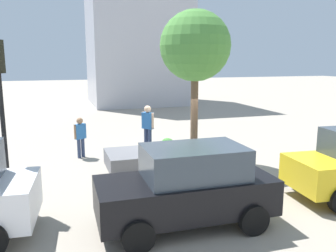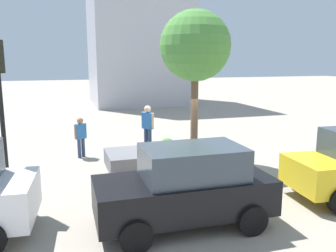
{
  "view_description": "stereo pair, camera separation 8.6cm",
  "coord_description": "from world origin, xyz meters",
  "views": [
    {
      "loc": [
        4.26,
        12.68,
        3.94
      ],
      "look_at": [
        0.33,
        0.32,
        1.48
      ],
      "focal_mm": 37.37,
      "sensor_mm": 36.0,
      "label": 1
    },
    {
      "loc": [
        4.18,
        12.7,
        3.94
      ],
      "look_at": [
        0.33,
        0.32,
        1.48
      ],
      "focal_mm": 37.37,
      "sensor_mm": 36.0,
      "label": 2
    }
  ],
  "objects": [
    {
      "name": "sedan_parked",
      "position": [
        1.42,
        5.31,
        0.99
      ],
      "size": [
        4.22,
        2.02,
        1.95
      ],
      "color": "black",
      "rests_on": "ground"
    },
    {
      "name": "boxwood_shrub",
      "position": [
        0.49,
        0.75,
        0.85
      ],
      "size": [
        0.53,
        0.53,
        0.53
      ],
      "primitive_type": "sphere",
      "color": "#3D7A33",
      "rests_on": "planter_ledge"
    },
    {
      "name": "plaza_tree",
      "position": [
        -0.67,
        0.46,
        4.42
      ],
      "size": [
        2.61,
        2.61,
        5.18
      ],
      "color": "brown",
      "rests_on": "planter_ledge"
    },
    {
      "name": "traffic_light_corner",
      "position": [
        5.67,
        2.64,
        3.04
      ],
      "size": [
        0.35,
        0.37,
        4.45
      ],
      "color": "black",
      "rests_on": "ground"
    },
    {
      "name": "ground_plane",
      "position": [
        0.0,
        0.0,
        0.0
      ],
      "size": [
        120.0,
        120.0,
        0.0
      ],
      "primitive_type": "plane",
      "color": "#9E9384"
    },
    {
      "name": "skateboard",
      "position": [
        1.13,
        0.35,
        0.64
      ],
      "size": [
        0.48,
        0.82,
        0.07
      ],
      "color": "brown",
      "rests_on": "planter_ledge"
    },
    {
      "name": "planter_ledge",
      "position": [
        0.33,
        0.32,
        0.29
      ],
      "size": [
        4.67,
        1.91,
        0.58
      ],
      "primitive_type": "cube",
      "color": "slate",
      "rests_on": "ground"
    },
    {
      "name": "plaza_lowrise_south",
      "position": [
        -2.93,
        -19.23,
        7.26
      ],
      "size": [
        8.47,
        8.06,
        14.53
      ],
      "primitive_type": "cube",
      "color": "#B2B2BC",
      "rests_on": "ground"
    },
    {
      "name": "skateboarder",
      "position": [
        1.13,
        0.35,
        1.6
      ],
      "size": [
        0.41,
        0.47,
        1.64
      ],
      "color": "navy",
      "rests_on": "skateboard"
    },
    {
      "name": "bystander_watching",
      "position": [
        3.46,
        -1.61,
        0.96
      ],
      "size": [
        0.5,
        0.38,
        1.65
      ],
      "color": "navy",
      "rests_on": "ground"
    }
  ]
}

